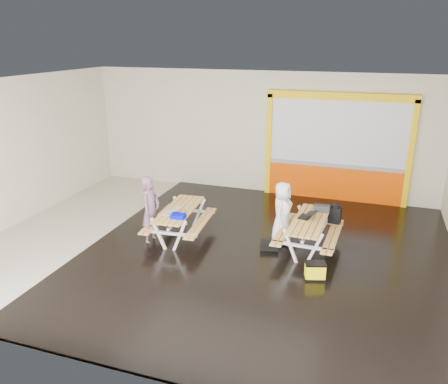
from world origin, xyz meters
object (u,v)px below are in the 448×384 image
(picnic_table_right, at_px, (309,227))
(fluke_bag, at_px, (315,271))
(person_left, at_px, (151,210))
(toolbox, at_px, (322,208))
(laptop_left, at_px, (172,211))
(backpack, at_px, (335,214))
(picnic_table_left, at_px, (180,216))
(laptop_right, at_px, (307,216))
(blue_pouch, at_px, (178,216))
(person_right, at_px, (282,212))
(dark_case, at_px, (269,245))

(picnic_table_right, relative_size, fluke_bag, 4.24)
(person_left, bearing_deg, toolbox, -70.52)
(laptop_left, xyz_separation_m, backpack, (3.36, 1.26, -0.11))
(picnic_table_left, bearing_deg, laptop_left, -97.37)
(laptop_right, distance_m, fluke_bag, 1.47)
(picnic_table_left, distance_m, fluke_bag, 3.32)
(backpack, bearing_deg, picnic_table_right, -125.11)
(laptop_right, relative_size, blue_pouch, 1.38)
(toolbox, relative_size, fluke_bag, 0.78)
(blue_pouch, bearing_deg, person_left, 169.73)
(person_left, height_order, blue_pouch, person_left)
(picnic_table_left, bearing_deg, person_left, -144.29)
(blue_pouch, relative_size, backpack, 0.68)
(picnic_table_left, bearing_deg, laptop_right, 7.65)
(laptop_left, relative_size, fluke_bag, 0.79)
(person_right, relative_size, laptop_left, 3.85)
(person_left, xyz_separation_m, person_right, (2.76, 0.83, -0.00))
(laptop_left, height_order, laptop_right, laptop_right)
(picnic_table_left, bearing_deg, toolbox, 15.37)
(person_left, distance_m, toolbox, 3.76)
(picnic_table_right, distance_m, backpack, 0.81)
(backpack, relative_size, dark_case, 1.13)
(toolbox, bearing_deg, laptop_left, -159.63)
(picnic_table_right, bearing_deg, fluke_bag, -75.71)
(backpack, height_order, fluke_bag, backpack)
(person_right, distance_m, laptop_left, 2.40)
(person_left, distance_m, person_right, 2.88)
(backpack, bearing_deg, laptop_right, -132.68)
(picnic_table_left, distance_m, blue_pouch, 0.58)
(laptop_left, distance_m, dark_case, 2.24)
(person_right, height_order, laptop_right, person_right)
(fluke_bag, bearing_deg, toolbox, 94.24)
(picnic_table_left, height_order, person_right, person_right)
(person_left, relative_size, laptop_right, 3.78)
(laptop_right, relative_size, backpack, 0.93)
(picnic_table_right, distance_m, toolbox, 0.62)
(person_right, distance_m, laptop_right, 0.56)
(picnic_table_left, xyz_separation_m, fluke_bag, (3.17, -0.93, -0.35))
(picnic_table_right, height_order, blue_pouch, blue_pouch)
(picnic_table_right, xyz_separation_m, laptop_right, (-0.07, 0.08, 0.22))
(blue_pouch, xyz_separation_m, fluke_bag, (2.97, -0.42, -0.56))
(person_right, height_order, toolbox, person_right)
(toolbox, xyz_separation_m, fluke_bag, (0.13, -1.76, -0.60))
(person_right, bearing_deg, picnic_table_left, 106.88)
(blue_pouch, bearing_deg, toolbox, 25.30)
(laptop_left, bearing_deg, blue_pouch, -39.48)
(laptop_left, xyz_separation_m, fluke_bag, (3.21, -0.62, -0.57))
(person_left, xyz_separation_m, fluke_bag, (3.69, -0.55, -0.56))
(laptop_right, bearing_deg, person_left, -167.24)
(picnic_table_right, distance_m, person_left, 3.45)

